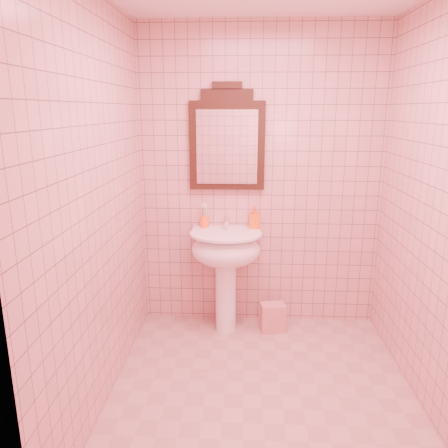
# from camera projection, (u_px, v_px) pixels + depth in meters

# --- Properties ---
(floor) EXTENTS (2.20, 2.20, 0.00)m
(floor) POSITION_uv_depth(u_px,v_px,m) (262.00, 395.00, 2.88)
(floor) COLOR tan
(floor) RESTS_ON ground
(back_wall) EXTENTS (2.00, 0.02, 2.50)m
(back_wall) POSITION_uv_depth(u_px,v_px,m) (260.00, 181.00, 3.62)
(back_wall) COLOR tan
(back_wall) RESTS_ON floor
(pedestal_sink) EXTENTS (0.58, 0.58, 0.86)m
(pedestal_sink) POSITION_uv_depth(u_px,v_px,m) (226.00, 256.00, 3.56)
(pedestal_sink) COLOR white
(pedestal_sink) RESTS_ON floor
(faucet) EXTENTS (0.04, 0.16, 0.11)m
(faucet) POSITION_uv_depth(u_px,v_px,m) (227.00, 221.00, 3.63)
(faucet) COLOR white
(faucet) RESTS_ON pedestal_sink
(mirror) EXTENTS (0.61, 0.06, 0.85)m
(mirror) POSITION_uv_depth(u_px,v_px,m) (227.00, 141.00, 3.52)
(mirror) COLOR black
(mirror) RESTS_ON back_wall
(toothbrush_cup) EXTENTS (0.08, 0.08, 0.18)m
(toothbrush_cup) POSITION_uv_depth(u_px,v_px,m) (204.00, 221.00, 3.66)
(toothbrush_cup) COLOR orange
(toothbrush_cup) RESTS_ON pedestal_sink
(soap_dispenser) EXTENTS (0.09, 0.09, 0.19)m
(soap_dispenser) POSITION_uv_depth(u_px,v_px,m) (254.00, 217.00, 3.62)
(soap_dispenser) COLOR orange
(soap_dispenser) RESTS_ON pedestal_sink
(towel) EXTENTS (0.22, 0.16, 0.24)m
(towel) POSITION_uv_depth(u_px,v_px,m) (272.00, 317.00, 3.68)
(towel) COLOR #CA7782
(towel) RESTS_ON floor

